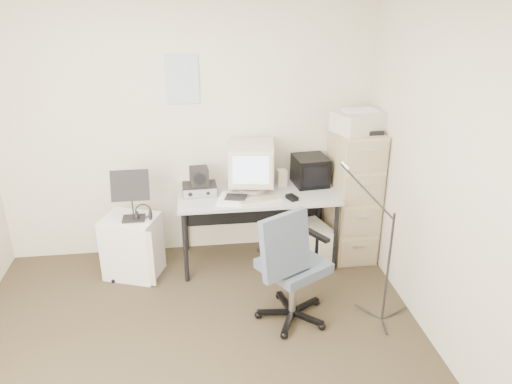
{
  "coord_description": "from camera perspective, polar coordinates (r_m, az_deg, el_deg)",
  "views": [
    {
      "loc": [
        0.05,
        -2.86,
        2.59
      ],
      "look_at": [
        0.55,
        0.95,
        0.95
      ],
      "focal_mm": 35.0,
      "sensor_mm": 36.0,
      "label": 1
    }
  ],
  "objects": [
    {
      "name": "floor",
      "position": [
        3.86,
        -6.64,
        -19.31
      ],
      "size": [
        3.6,
        3.6,
        0.01
      ],
      "primitive_type": "cube",
      "color": "#3C3322",
      "rests_on": "ground"
    },
    {
      "name": "wall_back",
      "position": [
        4.85,
        -7.84,
        6.85
      ],
      "size": [
        3.6,
        0.02,
        2.5
      ],
      "primitive_type": "cube",
      "color": "beige",
      "rests_on": "ground"
    },
    {
      "name": "wall_right",
      "position": [
        3.61,
        22.2,
        -0.46
      ],
      "size": [
        0.02,
        3.6,
        2.5
      ],
      "primitive_type": "cube",
      "color": "beige",
      "rests_on": "ground"
    },
    {
      "name": "wall_calendar",
      "position": [
        4.72,
        -8.42,
        12.63
      ],
      "size": [
        0.3,
        0.02,
        0.44
      ],
      "primitive_type": "cube",
      "color": "white",
      "rests_on": "wall_back"
    },
    {
      "name": "filing_cabinet",
      "position": [
        4.99,
        10.99,
        -0.2
      ],
      "size": [
        0.4,
        0.6,
        1.3
      ],
      "primitive_type": "cube",
      "color": "tan",
      "rests_on": "floor"
    },
    {
      "name": "printer",
      "position": [
        4.71,
        11.84,
        7.89
      ],
      "size": [
        0.56,
        0.47,
        0.18
      ],
      "primitive_type": "cube",
      "rotation": [
        0.0,
        0.0,
        0.36
      ],
      "color": "silver",
      "rests_on": "filing_cabinet"
    },
    {
      "name": "desk",
      "position": [
        4.88,
        0.16,
        -3.99
      ],
      "size": [
        1.5,
        0.7,
        0.73
      ],
      "primitive_type": "cube",
      "color": "#A6A6A6",
      "rests_on": "floor"
    },
    {
      "name": "crt_monitor",
      "position": [
        4.72,
        -0.54,
        2.89
      ],
      "size": [
        0.47,
        0.49,
        0.46
      ],
      "primitive_type": "cube",
      "rotation": [
        0.0,
        0.0,
        -0.14
      ],
      "color": "silver",
      "rests_on": "desk"
    },
    {
      "name": "crt_tv",
      "position": [
        4.9,
        6.2,
        2.46
      ],
      "size": [
        0.34,
        0.36,
        0.28
      ],
      "primitive_type": "cube",
      "rotation": [
        0.0,
        0.0,
        0.1
      ],
      "color": "black",
      "rests_on": "desk"
    },
    {
      "name": "desk_speaker",
      "position": [
        4.86,
        2.94,
        1.62
      ],
      "size": [
        0.1,
        0.1,
        0.16
      ],
      "primitive_type": "cube",
      "rotation": [
        0.0,
        0.0,
        0.12
      ],
      "color": "beige",
      "rests_on": "desk"
    },
    {
      "name": "keyboard",
      "position": [
        4.52,
        0.43,
        -1.01
      ],
      "size": [
        0.42,
        0.22,
        0.02
      ],
      "primitive_type": "cube",
      "rotation": [
        0.0,
        0.0,
        0.21
      ],
      "color": "silver",
      "rests_on": "desk"
    },
    {
      "name": "mouse",
      "position": [
        4.58,
        4.14,
        -0.64
      ],
      "size": [
        0.11,
        0.14,
        0.04
      ],
      "primitive_type": "cube",
      "rotation": [
        0.0,
        0.0,
        0.39
      ],
      "color": "black",
      "rests_on": "desk"
    },
    {
      "name": "radio_receiver",
      "position": [
        4.72,
        -6.47,
        0.35
      ],
      "size": [
        0.32,
        0.24,
        0.09
      ],
      "primitive_type": "cube",
      "rotation": [
        0.0,
        0.0,
        0.03
      ],
      "color": "black",
      "rests_on": "desk"
    },
    {
      "name": "radio_speaker",
      "position": [
        4.67,
        -6.52,
        1.81
      ],
      "size": [
        0.18,
        0.17,
        0.17
      ],
      "primitive_type": "cube",
      "rotation": [
        0.0,
        0.0,
        0.09
      ],
      "color": "black",
      "rests_on": "radio_receiver"
    },
    {
      "name": "papers",
      "position": [
        4.57,
        -2.81,
        -0.81
      ],
      "size": [
        0.31,
        0.37,
        0.02
      ],
      "primitive_type": "cube",
      "rotation": [
        0.0,
        0.0,
        -0.28
      ],
      "color": "white",
      "rests_on": "desk"
    },
    {
      "name": "pc_tower",
      "position": [
        4.96,
        6.94,
        -5.9
      ],
      "size": [
        0.3,
        0.46,
        0.4
      ],
      "primitive_type": "cube",
      "rotation": [
        0.0,
        0.0,
        0.29
      ],
      "color": "silver",
      "rests_on": "floor"
    },
    {
      "name": "office_chair",
      "position": [
        4.0,
        4.32,
        -8.17
      ],
      "size": [
        0.82,
        0.82,
        1.04
      ],
      "primitive_type": "cube",
      "rotation": [
        0.0,
        0.0,
        0.53
      ],
      "color": "#434A57",
      "rests_on": "floor"
    },
    {
      "name": "side_cart",
      "position": [
        4.82,
        -13.94,
        -6.03
      ],
      "size": [
        0.58,
        0.52,
        0.59
      ],
      "primitive_type": "cube",
      "rotation": [
        0.0,
        0.0,
        -0.35
      ],
      "color": "silver",
      "rests_on": "floor"
    },
    {
      "name": "music_stand",
      "position": [
        4.55,
        -14.06,
        -0.3
      ],
      "size": [
        0.35,
        0.21,
        0.49
      ],
      "primitive_type": "cube",
      "rotation": [
        0.0,
        0.0,
        -0.09
      ],
      "color": "black",
      "rests_on": "side_cart"
    },
    {
      "name": "headphones",
      "position": [
        4.61,
        -12.74,
        -2.49
      ],
      "size": [
        0.2,
        0.2,
        0.03
      ],
      "primitive_type": "torus",
      "rotation": [
        0.0,
        0.0,
        0.31
      ],
      "color": "black",
      "rests_on": "side_cart"
    },
    {
      "name": "mic_stand",
      "position": [
        4.04,
        15.06,
        -6.66
      ],
      "size": [
        0.03,
        0.03,
        1.27
      ],
      "primitive_type": "cylinder",
      "rotation": [
        0.0,
        0.0,
        2.18
      ],
      "color": "black",
      "rests_on": "floor"
    }
  ]
}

